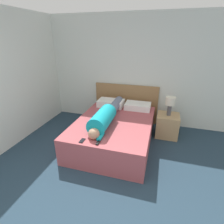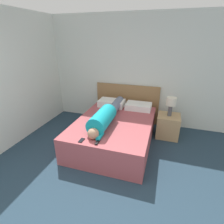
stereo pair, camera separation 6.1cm
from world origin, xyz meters
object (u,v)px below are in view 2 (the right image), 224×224
Objects in this scene: bed at (114,132)px; person_lying at (106,115)px; tv_remote at (98,142)px; cell_phone at (82,140)px; table_lamp at (171,103)px; pillow_near_headboard at (112,103)px; pillow_second at (138,106)px; nightstand at (168,126)px.

person_lying is (-0.13, -0.11, 0.40)m from bed.
tv_remote reaches higher than cell_phone.
table_lamp is 1.85m from tv_remote.
table_lamp reaches higher than tv_remote.
bed is 0.43m from person_lying.
table_lamp is at bearing 30.40° from bed.
bed is 0.88m from pillow_near_headboard.
person_lying is 0.80m from cell_phone.
person_lying is 2.93× the size of pillow_near_headboard.
cell_phone is at bearing -101.97° from person_lying.
pillow_near_headboard is at bearing 180.00° from pillow_second.
tv_remote is 0.27m from cell_phone.
person_lying is 3.09× the size of pillow_second.
pillow_near_headboard is (-0.29, 0.76, 0.34)m from bed.
table_lamp is 2.04m from cell_phone.
cell_phone reaches higher than bed.
person_lying is (-1.19, -0.73, 0.41)m from nightstand.
table_lamp reaches higher than cell_phone.
table_lamp is 0.71× the size of pillow_second.
pillow_second is 1.66m from tv_remote.
nightstand is 0.87× the size of pillow_second.
pillow_second is at bearing 60.36° from person_lying.
pillow_near_headboard is 1.05× the size of pillow_second.
pillow_near_headboard is 0.66m from pillow_second.
nightstand is 3.89× the size of cell_phone.
cell_phone is (-1.36, -1.50, -0.27)m from table_lamp.
cell_phone is at bearing -108.53° from bed.
table_lamp reaches higher than person_lying.
pillow_near_headboard is (-1.36, 0.14, -0.20)m from table_lamp.
bed is 0.90m from pillow_second.
pillow_near_headboard reaches higher than cell_phone.
bed is 3.23× the size of pillow_near_headboard.
tv_remote is at bearing 4.49° from cell_phone.
person_lying reaches higher than pillow_second.
pillow_near_headboard reaches higher than pillow_second.
tv_remote reaches higher than bed.
pillow_second is (0.66, 0.00, -0.01)m from pillow_near_headboard.
tv_remote is 1.15× the size of cell_phone.
bed is 15.23× the size of cell_phone.
nightstand is (1.06, 0.62, -0.01)m from bed.
bed is 1.23m from nightstand.
pillow_near_headboard is at bearing 99.66° from tv_remote.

